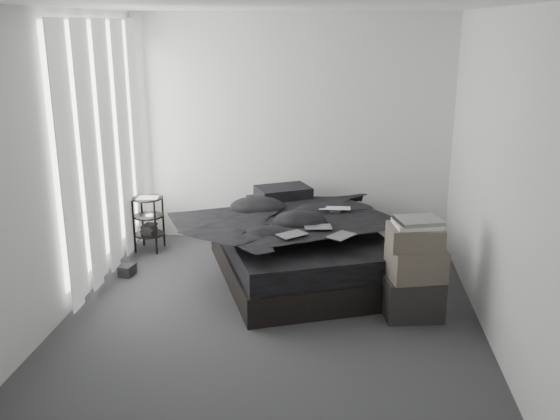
# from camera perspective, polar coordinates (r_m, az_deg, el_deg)

# --- Properties ---
(floor) EXTENTS (3.60, 4.20, 0.01)m
(floor) POSITION_cam_1_polar(r_m,az_deg,el_deg) (5.52, -0.82, -9.88)
(floor) COLOR #353538
(floor) RESTS_ON ground
(ceiling) EXTENTS (3.60, 4.20, 0.01)m
(ceiling) POSITION_cam_1_polar(r_m,az_deg,el_deg) (4.94, -0.96, 18.18)
(ceiling) COLOR white
(ceiling) RESTS_ON ground
(wall_back) EXTENTS (3.60, 0.01, 2.60)m
(wall_back) POSITION_cam_1_polar(r_m,az_deg,el_deg) (7.13, 1.03, 7.26)
(wall_back) COLOR silver
(wall_back) RESTS_ON ground
(wall_front) EXTENTS (3.60, 0.01, 2.60)m
(wall_front) POSITION_cam_1_polar(r_m,az_deg,el_deg) (3.09, -5.28, -5.72)
(wall_front) COLOR silver
(wall_front) RESTS_ON ground
(wall_left) EXTENTS (0.01, 4.20, 2.60)m
(wall_left) POSITION_cam_1_polar(r_m,az_deg,el_deg) (5.57, -19.65, 3.57)
(wall_left) COLOR silver
(wall_left) RESTS_ON ground
(wall_right) EXTENTS (0.01, 4.20, 2.60)m
(wall_right) POSITION_cam_1_polar(r_m,az_deg,el_deg) (5.19, 19.28, 2.71)
(wall_right) COLOR silver
(wall_right) RESTS_ON ground
(window_left) EXTENTS (0.02, 2.00, 2.30)m
(window_left) POSITION_cam_1_polar(r_m,az_deg,el_deg) (6.36, -16.17, 5.90)
(window_left) COLOR white
(window_left) RESTS_ON wall_left
(curtain_left) EXTENTS (0.06, 2.12, 2.48)m
(curtain_left) POSITION_cam_1_polar(r_m,az_deg,el_deg) (6.35, -15.70, 5.28)
(curtain_left) COLOR white
(curtain_left) RESTS_ON wall_left
(bed) EXTENTS (2.12, 2.40, 0.27)m
(bed) POSITION_cam_1_polar(r_m,az_deg,el_deg) (6.33, 1.88, -4.94)
(bed) COLOR black
(bed) RESTS_ON floor
(mattress) EXTENTS (2.04, 2.33, 0.21)m
(mattress) POSITION_cam_1_polar(r_m,az_deg,el_deg) (6.25, 1.90, -2.87)
(mattress) COLOR black
(mattress) RESTS_ON bed
(duvet) EXTENTS (1.98, 2.12, 0.23)m
(duvet) POSITION_cam_1_polar(r_m,az_deg,el_deg) (6.13, 2.05, -1.05)
(duvet) COLOR black
(duvet) RESTS_ON mattress
(pillow_lower) EXTENTS (0.71, 0.59, 0.14)m
(pillow_lower) POSITION_cam_1_polar(r_m,az_deg,el_deg) (6.89, -0.30, 0.57)
(pillow_lower) COLOR black
(pillow_lower) RESTS_ON mattress
(pillow_upper) EXTENTS (0.68, 0.60, 0.13)m
(pillow_upper) POSITION_cam_1_polar(r_m,az_deg,el_deg) (6.86, 0.29, 1.62)
(pillow_upper) COLOR black
(pillow_upper) RESTS_ON pillow_lower
(laptop) EXTENTS (0.33, 0.22, 0.03)m
(laptop) POSITION_cam_1_polar(r_m,az_deg,el_deg) (6.29, 5.03, 0.60)
(laptop) COLOR silver
(laptop) RESTS_ON duvet
(comic_a) EXTENTS (0.30, 0.29, 0.01)m
(comic_a) POSITION_cam_1_polar(r_m,az_deg,el_deg) (5.59, 1.10, -1.54)
(comic_a) COLOR black
(comic_a) RESTS_ON duvet
(comic_b) EXTENTS (0.27, 0.20, 0.01)m
(comic_b) POSITION_cam_1_polar(r_m,az_deg,el_deg) (5.80, 3.49, -0.82)
(comic_b) COLOR black
(comic_b) RESTS_ON duvet
(comic_c) EXTENTS (0.28, 0.30, 0.01)m
(comic_c) POSITION_cam_1_polar(r_m,az_deg,el_deg) (5.57, 5.65, -1.54)
(comic_c) COLOR black
(comic_c) RESTS_ON duvet
(side_stand) EXTENTS (0.35, 0.35, 0.61)m
(side_stand) POSITION_cam_1_polar(r_m,az_deg,el_deg) (7.16, -11.91, -1.28)
(side_stand) COLOR black
(side_stand) RESTS_ON floor
(papers) EXTENTS (0.25, 0.20, 0.01)m
(papers) POSITION_cam_1_polar(r_m,az_deg,el_deg) (7.06, -12.02, 1.08)
(papers) COLOR white
(papers) RESTS_ON side_stand
(floor_books) EXTENTS (0.16, 0.20, 0.13)m
(floor_books) POSITION_cam_1_polar(r_m,az_deg,el_deg) (6.57, -13.79, -5.30)
(floor_books) COLOR black
(floor_books) RESTS_ON floor
(box_lower) EXTENTS (0.55, 0.46, 0.36)m
(box_lower) POSITION_cam_1_polar(r_m,az_deg,el_deg) (5.61, 11.98, -7.77)
(box_lower) COLOR black
(box_lower) RESTS_ON floor
(box_mid) EXTENTS (0.53, 0.46, 0.28)m
(box_mid) POSITION_cam_1_polar(r_m,az_deg,el_deg) (5.48, 12.32, -4.77)
(box_mid) COLOR #585045
(box_mid) RESTS_ON box_lower
(box_upper) EXTENTS (0.48, 0.40, 0.19)m
(box_upper) POSITION_cam_1_polar(r_m,az_deg,el_deg) (5.41, 12.23, -2.43)
(box_upper) COLOR #585045
(box_upper) RESTS_ON box_mid
(art_book_white) EXTENTS (0.42, 0.36, 0.04)m
(art_book_white) POSITION_cam_1_polar(r_m,az_deg,el_deg) (5.38, 12.41, -1.27)
(art_book_white) COLOR silver
(art_book_white) RESTS_ON box_upper
(art_book_snake) EXTENTS (0.43, 0.38, 0.03)m
(art_book_snake) POSITION_cam_1_polar(r_m,az_deg,el_deg) (5.36, 12.57, -0.94)
(art_book_snake) COLOR silver
(art_book_snake) RESTS_ON art_book_white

